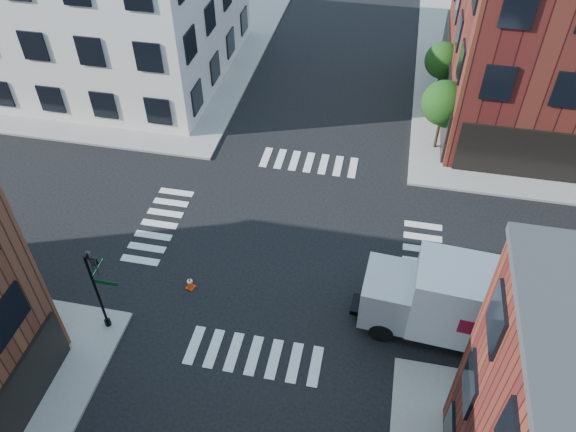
# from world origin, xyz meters

# --- Properties ---
(ground) EXTENTS (120.00, 120.00, 0.00)m
(ground) POSITION_xyz_m (0.00, 0.00, 0.00)
(ground) COLOR black
(ground) RESTS_ON ground
(sidewalk_nw) EXTENTS (30.00, 30.00, 0.15)m
(sidewalk_nw) POSITION_xyz_m (-21.00, 21.00, 0.07)
(sidewalk_nw) COLOR gray
(sidewalk_nw) RESTS_ON ground
(tree_near) EXTENTS (2.69, 2.69, 4.49)m
(tree_near) POSITION_xyz_m (7.56, 9.98, 3.16)
(tree_near) COLOR black
(tree_near) RESTS_ON ground
(tree_far) EXTENTS (2.43, 2.43, 4.07)m
(tree_far) POSITION_xyz_m (7.56, 15.98, 2.87)
(tree_far) COLOR black
(tree_far) RESTS_ON ground
(signal_pole) EXTENTS (1.29, 1.24, 4.60)m
(signal_pole) POSITION_xyz_m (-6.72, -6.68, 2.86)
(signal_pole) COLOR black
(signal_pole) RESTS_ON ground
(box_truck) EXTENTS (8.95, 3.23, 3.99)m
(box_truck) POSITION_xyz_m (8.75, -4.09, 2.07)
(box_truck) COLOR silver
(box_truck) RESTS_ON ground
(traffic_cone) EXTENTS (0.44, 0.44, 0.67)m
(traffic_cone) POSITION_xyz_m (-3.91, -3.89, 0.32)
(traffic_cone) COLOR #FF420B
(traffic_cone) RESTS_ON ground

